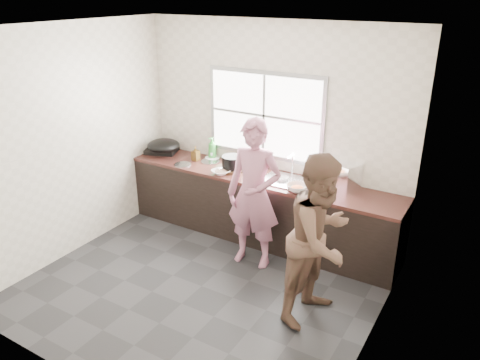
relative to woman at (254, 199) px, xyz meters
The scene contains 30 objects.
floor 1.13m from the woman, 107.50° to the right, with size 3.60×3.20×0.01m, color #29292C.
ceiling 2.04m from the woman, 107.50° to the right, with size 3.60×3.20×0.01m, color silver.
wall_back 1.05m from the woman, 105.00° to the left, with size 3.60×0.01×2.70m, color beige.
wall_left 2.23m from the woman, 160.10° to the right, with size 0.01×3.20×2.70m, color silver.
wall_right 1.82m from the woman, 25.12° to the right, with size 0.01×3.20×2.70m, color silver.
wall_front 2.41m from the woman, 95.67° to the right, with size 3.60×0.01×2.70m, color beige.
cabinet 0.72m from the woman, 112.82° to the left, with size 3.60×0.62×0.82m, color black.
countertop 0.60m from the woman, 112.82° to the left, with size 3.60×0.64×0.04m, color #3B1D18.
sink 0.57m from the woman, 77.99° to the left, with size 0.55×0.45×0.02m, color silver.
faucet 0.79m from the woman, 81.12° to the left, with size 0.02×0.02×0.30m, color silver.
window_frame 1.17m from the woman, 111.30° to the left, with size 1.60×0.05×1.10m, color #9EA0A5.
window_glazing 1.16m from the woman, 111.89° to the left, with size 1.50×0.01×1.00m, color white.
woman is the anchor object (origin of this frame).
person_side 1.13m from the woman, 26.92° to the right, with size 0.82×0.64×1.68m, color brown.
cutting_board 0.84m from the woman, 140.70° to the left, with size 0.38×0.38×0.04m, color black.
cleaver 0.77m from the woman, 145.77° to the left, with size 0.21×0.11×0.01m, color silver.
bowl_mince 0.76m from the woman, 152.67° to the left, with size 0.22×0.22×0.05m, color white.
bowl_crabs 0.52m from the woman, 45.06° to the left, with size 0.20×0.20×0.06m, color white.
bowl_held 0.56m from the woman, 81.92° to the left, with size 0.20×0.20×0.06m, color silver.
black_pot 0.82m from the woman, 139.32° to the left, with size 0.27×0.27×0.19m, color black.
plate_food 1.34m from the woman, 144.70° to the left, with size 0.20×0.20×0.02m, color silver.
bottle_green 1.36m from the woman, 144.47° to the left, with size 0.11×0.11×0.30m, color green.
bottle_brown_tall 1.38m from the woman, 154.30° to the left, with size 0.08×0.08×0.18m, color #493312.
bottle_brown_short 1.00m from the woman, 134.34° to the left, with size 0.12×0.12×0.15m, color #402110.
glass_jar 1.33m from the woman, 144.94° to the left, with size 0.07×0.07×0.10m, color white.
burner 1.98m from the woman, 160.57° to the left, with size 0.42×0.42×0.06m, color black.
wok 1.82m from the woman, 163.04° to the left, with size 0.45×0.45×0.17m, color black.
dish_rack 1.09m from the woman, 46.72° to the left, with size 0.39×0.27×0.29m, color white.
pot_lid_left 1.33m from the woman, 164.30° to the left, with size 0.23×0.23×0.01m, color #B4B7BB.
pot_lid_right 1.23m from the woman, 147.94° to the left, with size 0.25×0.25×0.01m, color silver.
Camera 1 is at (2.56, -3.45, 3.03)m, focal length 35.00 mm.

